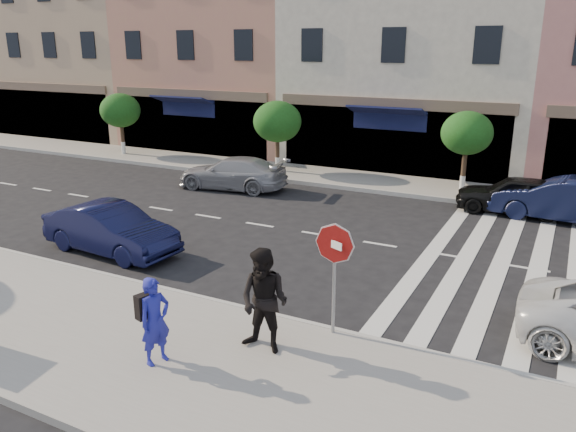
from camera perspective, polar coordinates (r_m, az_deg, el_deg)
The scene contains 16 objects.
ground at distance 13.76m, azimuth -4.02°, elevation -6.64°, with size 120.00×120.00×0.00m, color black.
sidewalk_near at distance 11.05m, azimuth -14.40°, elevation -13.04°, with size 60.00×4.50×0.15m, color gray.
sidewalk_far at distance 23.36m, azimuth 10.06°, elevation 3.28°, with size 60.00×3.00×0.15m, color gray.
building_west_far at distance 39.85m, azimuth -19.51°, elevation 16.78°, with size 12.00×9.00×12.00m, color tan.
building_west_mid at distance 32.89m, azimuth -5.48°, elevation 19.52°, with size 10.00×9.00×14.00m, color #BC7563.
building_centre at distance 28.64m, azimuth 13.43°, elevation 16.54°, with size 11.00×9.00×11.00m, color beige.
street_tree_wa at distance 29.98m, azimuth -16.67°, elevation 10.21°, with size 2.00×2.00×3.05m.
street_tree_wb at distance 24.68m, azimuth -1.09°, elevation 9.54°, with size 2.10×2.10×3.06m.
street_tree_c at distance 22.07m, azimuth 17.72°, elevation 7.99°, with size 1.90×1.90×3.04m.
stop_sign at distance 10.48m, azimuth 4.74°, elevation -3.84°, with size 0.73×0.35×2.23m.
photographer at distance 10.11m, azimuth -13.35°, elevation -10.33°, with size 0.58×0.38×1.58m, color #21249A.
walker at distance 10.13m, azimuth -2.42°, elevation -8.63°, with size 0.95×0.74×1.95m, color black.
car_near_mid at distance 16.11m, azimuth -17.57°, elevation -1.30°, with size 1.41×4.05×1.33m, color black.
car_far_left at distance 22.41m, azimuth -5.68°, elevation 4.36°, with size 1.78×4.39×1.27m, color #95959A.
car_far_mid at distance 20.49m, azimuth 22.08°, elevation 2.02°, with size 1.54×3.84×1.31m, color black.
car_far_right at distance 20.19m, azimuth 26.10°, elevation 1.50°, with size 1.51×4.34×1.43m, color black.
Camera 1 is at (6.61, -10.74, 5.50)m, focal length 35.00 mm.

